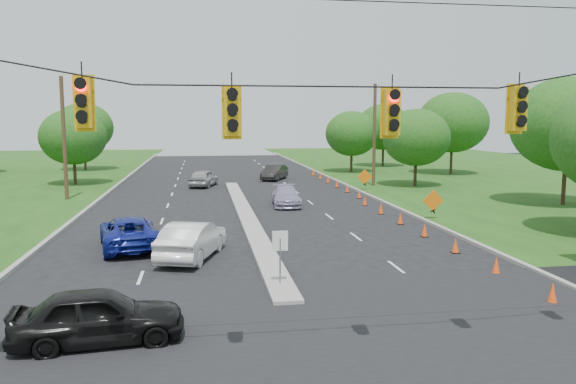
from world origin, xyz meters
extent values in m
plane|color=black|center=(0.00, 0.00, 0.00)|extent=(160.00, 160.00, 0.00)
cube|color=black|center=(0.00, 0.00, 0.00)|extent=(160.00, 14.00, 0.02)
cube|color=gray|center=(-10.10, 30.00, 0.00)|extent=(0.25, 110.00, 0.16)
cube|color=gray|center=(10.10, 30.00, 0.00)|extent=(0.25, 110.00, 0.16)
cube|color=gray|center=(0.00, 21.00, 0.00)|extent=(1.00, 34.00, 0.18)
cylinder|color=gray|center=(0.00, 6.00, 0.90)|extent=(0.06, 0.06, 1.80)
cube|color=white|center=(0.00, 6.00, 1.70)|extent=(0.55, 0.04, 0.70)
cylinder|color=black|center=(0.00, -1.00, 7.00)|extent=(24.00, 0.04, 0.04)
cube|color=gold|center=(-5.00, -1.00, 6.22)|extent=(0.34, 0.24, 1.00)
cube|color=gold|center=(-2.00, -1.00, 6.05)|extent=(0.34, 0.24, 1.00)
cube|color=gold|center=(1.50, -1.00, 6.05)|extent=(0.34, 0.24, 1.00)
cube|color=gold|center=(4.50, -1.00, 6.14)|extent=(0.34, 0.24, 1.00)
cylinder|color=#422D1C|center=(-12.50, 30.00, 4.50)|extent=(0.28, 0.28, 9.00)
cylinder|color=#422D1C|center=(12.50, 35.00, 4.50)|extent=(0.28, 0.28, 9.00)
cone|color=#F94A13|center=(8.44, 3.00, 0.35)|extent=(0.32, 0.32, 0.70)
cone|color=#F94A13|center=(8.44, 6.50, 0.35)|extent=(0.32, 0.32, 0.70)
cone|color=#F94A13|center=(8.44, 10.00, 0.35)|extent=(0.32, 0.32, 0.70)
cone|color=#F94A13|center=(8.44, 13.50, 0.35)|extent=(0.32, 0.32, 0.70)
cone|color=#F94A13|center=(8.44, 17.00, 0.35)|extent=(0.32, 0.32, 0.70)
cone|color=#F94A13|center=(8.44, 20.50, 0.35)|extent=(0.32, 0.32, 0.70)
cone|color=#F94A13|center=(8.44, 24.00, 0.35)|extent=(0.32, 0.32, 0.70)
cone|color=#F94A13|center=(9.04, 27.50, 0.35)|extent=(0.32, 0.32, 0.70)
cone|color=#F94A13|center=(9.04, 31.00, 0.35)|extent=(0.32, 0.32, 0.70)
cone|color=#F94A13|center=(9.04, 34.50, 0.35)|extent=(0.32, 0.32, 0.70)
cone|color=#F94A13|center=(9.04, 38.00, 0.35)|extent=(0.32, 0.32, 0.70)
cone|color=#F94A13|center=(9.04, 41.50, 0.35)|extent=(0.32, 0.32, 0.70)
cone|color=#F94A13|center=(9.04, 45.00, 0.35)|extent=(0.32, 0.32, 0.70)
cube|color=black|center=(10.80, 18.00, 0.55)|extent=(0.06, 0.58, 0.26)
cube|color=black|center=(10.80, 18.00, 0.55)|extent=(0.06, 0.58, 0.26)
cube|color=orange|center=(10.80, 18.00, 1.15)|extent=(1.27, 0.05, 1.27)
cube|color=black|center=(10.80, 32.00, 0.55)|extent=(0.06, 0.58, 0.26)
cube|color=black|center=(10.80, 32.00, 0.55)|extent=(0.06, 0.58, 0.26)
cube|color=orange|center=(10.80, 32.00, 1.15)|extent=(1.27, 0.05, 1.27)
cylinder|color=black|center=(-14.00, 40.00, 1.26)|extent=(0.28, 0.28, 2.52)
ellipsoid|color=#194C14|center=(-14.00, 40.00, 4.34)|extent=(5.88, 5.88, 5.04)
cylinder|color=black|center=(-16.00, 55.00, 1.44)|extent=(0.28, 0.28, 2.88)
ellipsoid|color=#194C14|center=(-16.00, 55.00, 4.96)|extent=(6.72, 6.72, 5.76)
cylinder|color=black|center=(22.00, 22.00, 1.62)|extent=(0.28, 0.28, 3.24)
ellipsoid|color=#194C14|center=(22.00, 22.00, 5.58)|extent=(7.56, 7.56, 6.48)
cylinder|color=black|center=(16.00, 34.00, 1.26)|extent=(0.28, 0.28, 2.52)
ellipsoid|color=#194C14|center=(16.00, 34.00, 4.34)|extent=(5.88, 5.88, 5.04)
cylinder|color=black|center=(24.00, 44.00, 1.62)|extent=(0.28, 0.28, 3.24)
ellipsoid|color=#194C14|center=(24.00, 44.00, 5.58)|extent=(7.56, 7.56, 6.48)
cylinder|color=black|center=(20.00, 55.00, 1.44)|extent=(0.28, 0.28, 2.88)
ellipsoid|color=#194C14|center=(20.00, 55.00, 4.96)|extent=(6.72, 6.72, 5.76)
cylinder|color=black|center=(14.00, 48.00, 1.26)|extent=(0.28, 0.28, 2.52)
ellipsoid|color=#194C14|center=(14.00, 48.00, 4.34)|extent=(5.88, 5.88, 5.04)
imported|color=black|center=(-5.42, 1.86, 0.76)|extent=(4.60, 2.25, 1.51)
imported|color=silver|center=(-3.11, 10.83, 0.80)|extent=(3.08, 5.15, 1.60)
imported|color=navy|center=(-6.01, 13.19, 0.74)|extent=(3.44, 5.69, 1.48)
imported|color=#9E96B6|center=(3.06, 24.80, 0.66)|extent=(2.17, 4.67, 1.32)
imported|color=#999999|center=(-2.50, 36.95, 0.76)|extent=(2.96, 4.77, 1.51)
imported|color=black|center=(4.45, 41.54, 0.75)|extent=(3.31, 4.82, 1.51)
camera|label=1|loc=(-2.67, -12.96, 5.89)|focal=35.00mm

